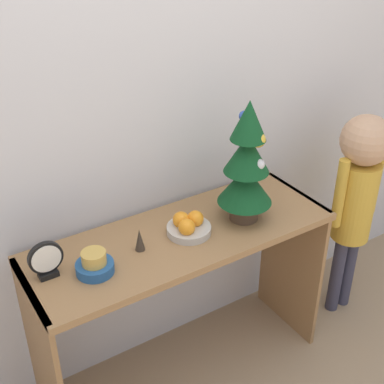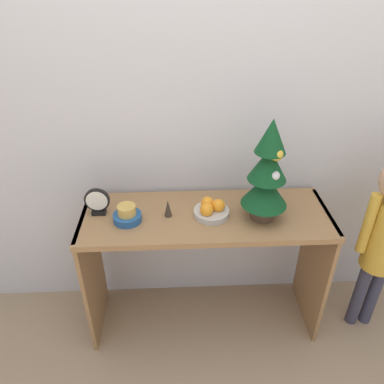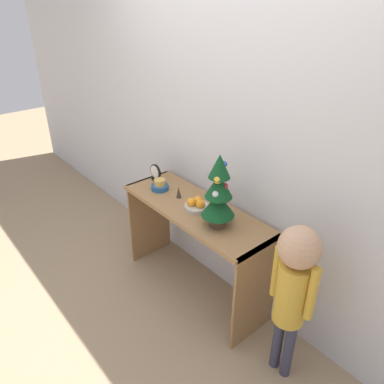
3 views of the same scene
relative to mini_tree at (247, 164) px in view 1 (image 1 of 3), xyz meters
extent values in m
cube|color=silver|center=(-0.27, 0.30, 0.25)|extent=(7.00, 0.05, 2.50)
cube|color=olive|center=(-0.27, 0.04, -0.26)|extent=(1.23, 0.44, 0.03)
cube|color=olive|center=(-0.88, 0.04, -0.62)|extent=(0.02, 0.40, 0.76)
cube|color=olive|center=(0.33, 0.04, -0.62)|extent=(0.02, 0.40, 0.76)
cylinder|color=#4C3828|center=(0.00, 0.00, -0.22)|extent=(0.12, 0.12, 0.05)
cylinder|color=brown|center=(0.00, 0.00, -0.18)|extent=(0.02, 0.02, 0.04)
cone|color=#0F421E|center=(0.00, 0.00, -0.09)|extent=(0.22, 0.22, 0.16)
cone|color=#0F421E|center=(0.00, 0.00, 0.05)|extent=(0.18, 0.18, 0.16)
cone|color=#0F421E|center=(0.00, 0.00, 0.18)|extent=(0.14, 0.14, 0.16)
sphere|color=gold|center=(0.02, -0.03, 0.11)|extent=(0.06, 0.06, 0.06)
sphere|color=#2D4CA8|center=(0.00, 0.03, 0.18)|extent=(0.04, 0.04, 0.04)
sphere|color=silver|center=(0.02, -0.05, 0.01)|extent=(0.04, 0.04, 0.04)
sphere|color=red|center=(0.02, 0.03, 0.04)|extent=(0.05, 0.05, 0.05)
sphere|color=gold|center=(0.03, -0.01, 0.12)|extent=(0.04, 0.04, 0.04)
cylinder|color=#B7B2A8|center=(-0.24, 0.03, -0.23)|extent=(0.17, 0.17, 0.03)
sphere|color=orange|center=(-0.21, 0.04, -0.20)|extent=(0.07, 0.07, 0.07)
sphere|color=orange|center=(-0.26, 0.06, -0.20)|extent=(0.07, 0.07, 0.07)
sphere|color=orange|center=(-0.27, 0.00, -0.20)|extent=(0.07, 0.07, 0.07)
cylinder|color=#235189|center=(-0.65, 0.00, -0.23)|extent=(0.14, 0.14, 0.04)
cylinder|color=gold|center=(-0.65, 0.00, -0.18)|extent=(0.09, 0.09, 0.05)
cube|color=black|center=(-0.80, 0.07, -0.24)|extent=(0.07, 0.04, 0.02)
cylinder|color=black|center=(-0.80, 0.07, -0.17)|extent=(0.12, 0.02, 0.12)
cylinder|color=white|center=(-0.80, 0.06, -0.17)|extent=(0.10, 0.00, 0.10)
cone|color=#382D23|center=(-0.46, 0.03, -0.20)|extent=(0.04, 0.04, 0.09)
cylinder|color=#38384C|center=(0.60, -0.03, -0.78)|extent=(0.06, 0.06, 0.44)
cylinder|color=#38384C|center=(0.68, -0.03, -0.78)|extent=(0.06, 0.06, 0.44)
cylinder|color=gold|center=(0.64, -0.03, -0.36)|extent=(0.18, 0.18, 0.40)
sphere|color=tan|center=(0.64, -0.03, -0.05)|extent=(0.23, 0.23, 0.23)
cylinder|color=gold|center=(0.52, -0.03, -0.28)|extent=(0.05, 0.05, 0.34)
cylinder|color=gold|center=(0.76, -0.03, -0.28)|extent=(0.05, 0.05, 0.34)
camera|label=1|loc=(-1.15, -1.42, 0.95)|focal=50.00mm
camera|label=2|loc=(-0.41, -1.45, 0.83)|focal=35.00mm
camera|label=3|loc=(1.47, -1.46, 1.13)|focal=35.00mm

